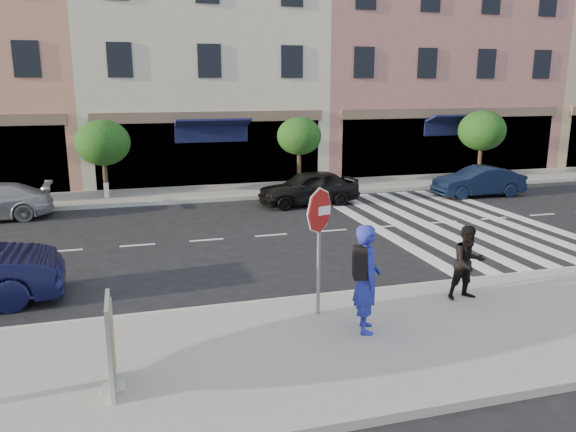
% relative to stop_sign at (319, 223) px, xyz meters
% --- Properties ---
extents(ground, '(120.00, 120.00, 0.00)m').
position_rel_stop_sign_xyz_m(ground, '(0.70, 2.45, -1.99)').
color(ground, black).
rests_on(ground, ground).
extents(sidewalk_near, '(60.00, 4.50, 0.15)m').
position_rel_stop_sign_xyz_m(sidewalk_near, '(0.70, -1.30, -1.91)').
color(sidewalk_near, gray).
rests_on(sidewalk_near, ground).
extents(sidewalk_far, '(60.00, 3.00, 0.15)m').
position_rel_stop_sign_xyz_m(sidewalk_far, '(0.70, 13.45, -1.91)').
color(sidewalk_far, gray).
rests_on(sidewalk_far, ground).
extents(building_centre, '(11.00, 9.00, 11.00)m').
position_rel_stop_sign_xyz_m(building_centre, '(0.20, 19.45, 3.51)').
color(building_centre, beige).
rests_on(building_centre, ground).
extents(building_east_mid, '(13.00, 9.00, 13.00)m').
position_rel_stop_sign_xyz_m(building_east_mid, '(12.20, 19.45, 4.51)').
color(building_east_mid, '#B07168').
rests_on(building_east_mid, ground).
extents(street_tree_wb, '(2.10, 2.10, 3.06)m').
position_rel_stop_sign_xyz_m(street_tree_wb, '(-4.30, 13.25, 0.32)').
color(street_tree_wb, '#473323').
rests_on(street_tree_wb, sidewalk_far).
extents(street_tree_c, '(1.90, 1.90, 3.04)m').
position_rel_stop_sign_xyz_m(street_tree_c, '(3.70, 13.25, 0.37)').
color(street_tree_c, '#473323').
rests_on(street_tree_c, sidewalk_far).
extents(street_tree_ea, '(2.20, 2.20, 3.19)m').
position_rel_stop_sign_xyz_m(street_tree_ea, '(12.70, 13.25, 0.40)').
color(street_tree_ea, '#473323').
rests_on(street_tree_ea, sidewalk_far).
extents(stop_sign, '(0.86, 0.31, 2.53)m').
position_rel_stop_sign_xyz_m(stop_sign, '(0.00, 0.00, 0.00)').
color(stop_sign, gray).
rests_on(stop_sign, sidewalk_near).
extents(photographer, '(0.67, 0.84, 2.00)m').
position_rel_stop_sign_xyz_m(photographer, '(0.59, -0.95, -0.84)').
color(photographer, '#212B9A').
rests_on(photographer, sidewalk_near).
extents(walker, '(0.77, 0.60, 1.58)m').
position_rel_stop_sign_xyz_m(walker, '(3.26, -0.09, -1.05)').
color(walker, black).
rests_on(walker, sidewalk_near).
extents(poster_board, '(0.33, 0.93, 1.42)m').
position_rel_stop_sign_xyz_m(poster_board, '(-3.83, -1.80, -1.15)').
color(poster_board, beige).
rests_on(poster_board, sidewalk_near).
extents(car_far_mid, '(4.02, 1.92, 1.33)m').
position_rel_stop_sign_xyz_m(car_far_mid, '(3.20, 10.42, -1.33)').
color(car_far_mid, black).
rests_on(car_far_mid, ground).
extents(car_far_right, '(3.78, 1.46, 1.23)m').
position_rel_stop_sign_xyz_m(car_far_right, '(10.48, 10.05, -1.37)').
color(car_far_right, black).
rests_on(car_far_right, ground).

